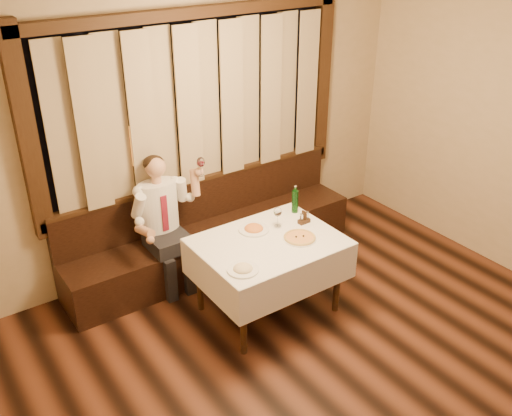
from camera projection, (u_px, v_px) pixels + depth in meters
room at (327, 196)px, 4.20m from camera, size 5.01×6.01×2.81m
banquette at (212, 236)px, 6.03m from camera, size 3.20×0.61×0.94m
dining_table at (269, 251)px, 5.12m from camera, size 1.27×0.97×0.76m
pizza at (300, 238)px, 5.10m from camera, size 0.30×0.30×0.03m
pasta_red at (254, 227)px, 5.22m from camera, size 0.28×0.28×0.10m
pasta_cream at (243, 267)px, 4.64m from camera, size 0.26×0.26×0.09m
green_bottle at (295, 201)px, 5.51m from camera, size 0.06×0.06×0.28m
table_wine_glass at (278, 213)px, 5.23m from camera, size 0.08×0.08×0.20m
cruet_caddy at (304, 219)px, 5.35m from camera, size 0.12×0.06×0.12m
seated_man at (163, 213)px, 5.45m from camera, size 0.73×0.55×1.36m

